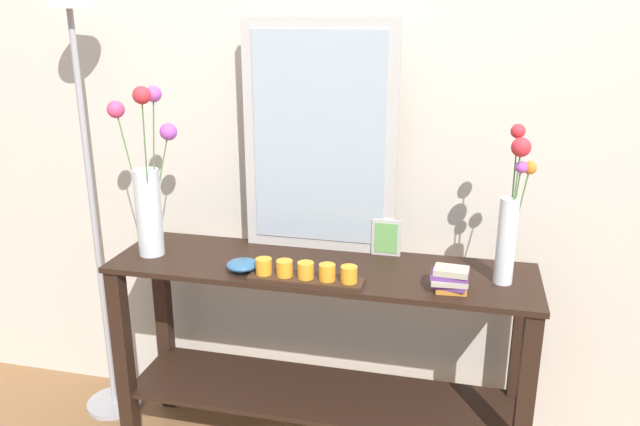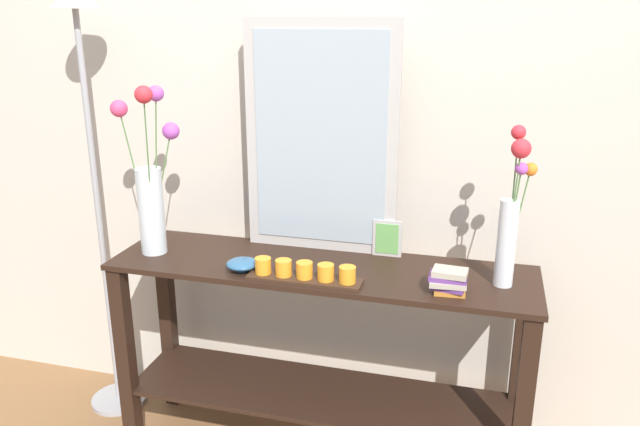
% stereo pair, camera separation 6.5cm
% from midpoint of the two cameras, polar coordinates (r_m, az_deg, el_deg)
% --- Properties ---
extents(wall_back, '(6.40, 0.08, 2.70)m').
position_cam_midpoint_polar(wall_back, '(2.41, 2.84, 10.23)').
color(wall_back, beige).
rests_on(wall_back, ground).
extents(console_table, '(1.52, 0.41, 0.80)m').
position_cam_midpoint_polar(console_table, '(2.37, 0.80, -11.35)').
color(console_table, black).
rests_on(console_table, ground).
extents(mirror_leaning, '(0.57, 0.03, 0.85)m').
position_cam_midpoint_polar(mirror_leaning, '(2.29, 0.89, 6.77)').
color(mirror_leaning, '#B7B2AD').
rests_on(mirror_leaning, console_table).
extents(tall_vase_left, '(0.22, 0.19, 0.63)m').
position_cam_midpoint_polar(tall_vase_left, '(2.36, -14.45, 2.23)').
color(tall_vase_left, silver).
rests_on(tall_vase_left, console_table).
extents(vase_right, '(0.11, 0.11, 0.53)m').
position_cam_midpoint_polar(vase_right, '(2.11, 17.85, -0.46)').
color(vase_right, silver).
rests_on(vase_right, console_table).
extents(candle_tray, '(0.39, 0.09, 0.07)m').
position_cam_midpoint_polar(candle_tray, '(2.11, -0.54, -5.50)').
color(candle_tray, '#382316').
rests_on(candle_tray, console_table).
extents(picture_frame_small, '(0.11, 0.01, 0.14)m').
position_cam_midpoint_polar(picture_frame_small, '(2.33, 6.95, -2.31)').
color(picture_frame_small, '#B7B2AD').
rests_on(picture_frame_small, console_table).
extents(decorative_bowl, '(0.11, 0.11, 0.04)m').
position_cam_midpoint_polar(decorative_bowl, '(2.21, -6.26, -4.65)').
color(decorative_bowl, '#2D5B84').
rests_on(decorative_bowl, console_table).
extents(book_stack, '(0.12, 0.10, 0.08)m').
position_cam_midpoint_polar(book_stack, '(2.07, 12.55, -6.06)').
color(book_stack, orange).
rests_on(book_stack, console_table).
extents(floor_lamp, '(0.24, 0.24, 1.78)m').
position_cam_midpoint_polar(floor_lamp, '(2.62, -19.58, 6.57)').
color(floor_lamp, '#9E9EA3').
rests_on(floor_lamp, ground).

